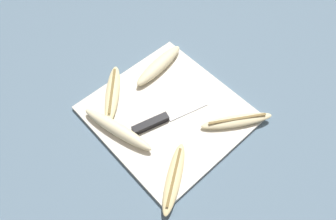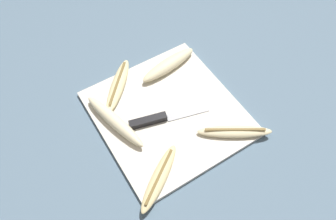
% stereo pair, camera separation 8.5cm
% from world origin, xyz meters
% --- Properties ---
extents(ground_plane, '(4.00, 4.00, 0.00)m').
position_xyz_m(ground_plane, '(0.00, 0.00, 0.00)').
color(ground_plane, slate).
extents(cutting_board, '(0.37, 0.36, 0.01)m').
position_xyz_m(cutting_board, '(0.00, 0.00, 0.01)').
color(cutting_board, silver).
rests_on(cutting_board, ground_plane).
extents(knife, '(0.07, 0.21, 0.02)m').
position_xyz_m(knife, '(0.01, -0.04, 0.02)').
color(knife, black).
rests_on(knife, cutting_board).
extents(banana_ripe_center, '(0.13, 0.17, 0.02)m').
position_xyz_m(banana_ripe_center, '(0.15, -0.12, 0.02)').
color(banana_ripe_center, beige).
rests_on(banana_ripe_center, cutting_board).
extents(banana_bright_far, '(0.21, 0.08, 0.03)m').
position_xyz_m(banana_bright_far, '(-0.04, -0.13, 0.03)').
color(banana_bright_far, beige).
rests_on(banana_bright_far, cutting_board).
extents(banana_soft_right, '(0.16, 0.15, 0.02)m').
position_xyz_m(banana_soft_right, '(-0.14, -0.07, 0.02)').
color(banana_soft_right, beige).
rests_on(banana_soft_right, cutting_board).
extents(banana_pale_long, '(0.07, 0.19, 0.03)m').
position_xyz_m(banana_pale_long, '(-0.13, 0.08, 0.03)').
color(banana_pale_long, beige).
rests_on(banana_pale_long, cutting_board).
extents(banana_cream_curved, '(0.13, 0.18, 0.02)m').
position_xyz_m(banana_cream_curved, '(0.14, 0.11, 0.02)').
color(banana_cream_curved, beige).
rests_on(banana_cream_curved, cutting_board).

